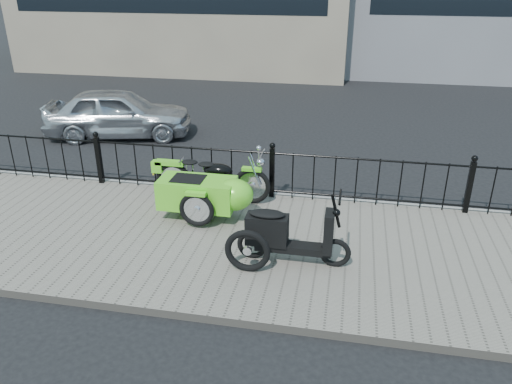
% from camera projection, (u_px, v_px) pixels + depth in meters
% --- Properties ---
extents(ground, '(120.00, 120.00, 0.00)m').
position_uv_depth(ground, '(259.00, 234.00, 8.42)').
color(ground, black).
rests_on(ground, ground).
extents(sidewalk, '(30.00, 3.80, 0.12)m').
position_uv_depth(sidewalk, '(253.00, 246.00, 7.95)').
color(sidewalk, slate).
rests_on(sidewalk, ground).
extents(curb, '(30.00, 0.10, 0.12)m').
position_uv_depth(curb, '(273.00, 196.00, 9.68)').
color(curb, gray).
rests_on(curb, ground).
extents(iron_fence, '(14.11, 0.11, 1.08)m').
position_uv_depth(iron_fence, '(272.00, 174.00, 9.34)').
color(iron_fence, black).
rests_on(iron_fence, sidewalk).
extents(motorcycle_sidecar, '(2.28, 1.48, 0.98)m').
position_uv_depth(motorcycle_sidecar, '(210.00, 190.00, 8.63)').
color(motorcycle_sidecar, black).
rests_on(motorcycle_sidecar, sidewalk).
extents(scooter, '(1.68, 0.49, 1.14)m').
position_uv_depth(scooter, '(285.00, 235.00, 7.25)').
color(scooter, black).
rests_on(scooter, sidewalk).
extents(spare_tire, '(0.66, 0.10, 0.66)m').
position_uv_depth(spare_tire, '(247.00, 251.00, 7.05)').
color(spare_tire, black).
rests_on(spare_tire, sidewalk).
extents(sedan_car, '(3.99, 2.34, 1.27)m').
position_uv_depth(sedan_car, '(119.00, 113.00, 13.05)').
color(sedan_car, silver).
rests_on(sedan_car, ground).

